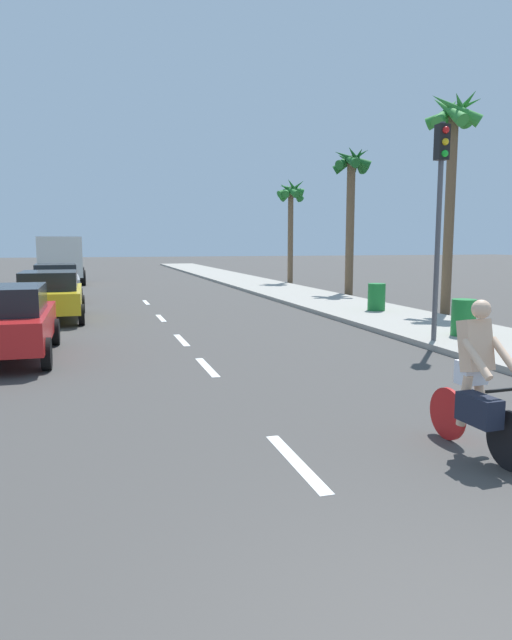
{
  "coord_description": "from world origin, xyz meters",
  "views": [
    {
      "loc": [
        -2.15,
        -2.25,
        2.46
      ],
      "look_at": [
        0.64,
        7.4,
        1.1
      ],
      "focal_mm": 32.06,
      "sensor_mm": 36.0,
      "label": 1
    }
  ],
  "objects": [
    {
      "name": "parked_car_silver",
      "position": [
        -3.58,
        23.42,
        0.84
      ],
      "size": [
        2.16,
        4.48,
        1.57
      ],
      "rotation": [
        0.0,
        0.0,
        0.04
      ],
      "color": "#B7BABF",
      "rests_on": "ground"
    },
    {
      "name": "trash_bin_near",
      "position": [
        6.81,
        9.97,
        0.6
      ],
      "size": [
        0.6,
        0.6,
        0.92
      ],
      "primitive_type": "cylinder",
      "color": "#19722D",
      "rests_on": "sidewalk_strip"
    },
    {
      "name": "lane_stripe_2",
      "position": [
        0.0,
        8.73,
        0.0
      ],
      "size": [
        0.16,
        1.8,
        0.01
      ],
      "primitive_type": "cube",
      "color": "white",
      "rests_on": "ground"
    },
    {
      "name": "parked_car_yellow",
      "position": [
        -3.43,
        17.0,
        0.84
      ],
      "size": [
        2.09,
        4.51,
        1.57
      ],
      "rotation": [
        0.0,
        0.0,
        0.01
      ],
      "color": "gold",
      "rests_on": "ground"
    },
    {
      "name": "palm_tree_distant",
      "position": [
        9.25,
        29.83,
        4.96
      ],
      "size": [
        1.76,
        1.83,
        6.29
      ],
      "color": "brown",
      "rests_on": "ground"
    },
    {
      "name": "parked_car_red",
      "position": [
        -3.93,
        10.73,
        0.84
      ],
      "size": [
        1.97,
        4.23,
        1.57
      ],
      "rotation": [
        0.0,
        0.0,
        -0.0
      ],
      "color": "red",
      "rests_on": "ground"
    },
    {
      "name": "lane_stripe_3",
      "position": [
        0.0,
        12.05,
        0.0
      ],
      "size": [
        0.16,
        1.8,
        0.01
      ],
      "primitive_type": "cube",
      "color": "white",
      "rests_on": "ground"
    },
    {
      "name": "lane_stripe_5",
      "position": [
        0.0,
        21.68,
        0.0
      ],
      "size": [
        0.16,
        1.8,
        0.01
      ],
      "primitive_type": "cube",
      "color": "white",
      "rests_on": "ground"
    },
    {
      "name": "delivery_truck",
      "position": [
        -3.85,
        33.97,
        1.5
      ],
      "size": [
        2.81,
        6.3,
        2.8
      ],
      "rotation": [
        0.0,
        0.0,
        0.03
      ],
      "color": "#23478C",
      "rests_on": "ground"
    },
    {
      "name": "traffic_signal",
      "position": [
        5.7,
        9.54,
        3.61
      ],
      "size": [
        0.28,
        0.33,
        5.2
      ],
      "color": "#4C4C51",
      "rests_on": "ground"
    },
    {
      "name": "sidewalk_strip",
      "position": [
        7.1,
        22.0,
        0.07
      ],
      "size": [
        3.6,
        80.0,
        0.14
      ],
      "primitive_type": "cube",
      "color": "#9E998E",
      "rests_on": "ground"
    },
    {
      "name": "cyclist",
      "position": [
        2.07,
        3.2,
        0.83
      ],
      "size": [
        0.64,
        1.71,
        1.82
      ],
      "rotation": [
        0.0,
        0.0,
        3.19
      ],
      "color": "black",
      "rests_on": "ground"
    },
    {
      "name": "lane_stripe_1",
      "position": [
        0.0,
        3.56,
        0.0
      ],
      "size": [
        0.16,
        1.8,
        0.01
      ],
      "primitive_type": "cube",
      "color": "white",
      "rests_on": "ground"
    },
    {
      "name": "lane_stripe_4",
      "position": [
        0.0,
        16.51,
        0.0
      ],
      "size": [
        0.16,
        1.8,
        0.01
      ],
      "primitive_type": "cube",
      "color": "white",
      "rests_on": "ground"
    },
    {
      "name": "palm_tree_far",
      "position": [
        9.62,
        22.56,
        5.26
      ],
      "size": [
        1.98,
        1.78,
        6.96
      ],
      "color": "brown",
      "rests_on": "ground"
    },
    {
      "name": "ground_plane",
      "position": [
        0.0,
        20.0,
        0.0
      ],
      "size": [
        160.0,
        160.0,
        0.0
      ],
      "primitive_type": "plane",
      "color": "#423F3D"
    },
    {
      "name": "palm_tree_mid",
      "position": [
        9.67,
        14.9,
        5.9
      ],
      "size": [
        1.95,
        1.89,
        7.55
      ],
      "color": "brown",
      "rests_on": "ground"
    },
    {
      "name": "trash_bin_far",
      "position": [
        7.29,
        15.43,
        0.61
      ],
      "size": [
        0.6,
        0.6,
        0.93
      ],
      "primitive_type": "cylinder",
      "color": "#19722D",
      "rests_on": "sidewalk_strip"
    }
  ]
}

